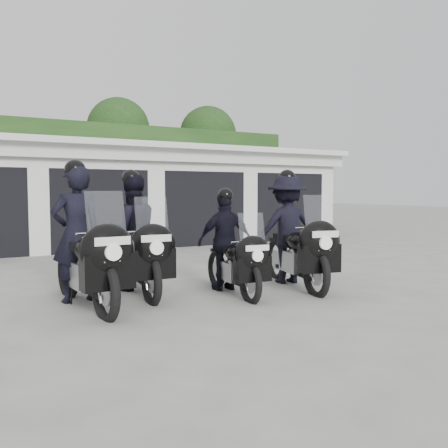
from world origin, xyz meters
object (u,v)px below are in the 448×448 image
police_bike_a (84,246)px  police_bike_d (291,234)px  police_bike_b (135,239)px  police_bike_c (229,247)px

police_bike_a → police_bike_d: bearing=-7.6°
police_bike_a → police_bike_b: police_bike_a is taller
police_bike_b → police_bike_d: size_ratio=1.00×
police_bike_d → police_bike_a: bearing=-170.4°
police_bike_b → police_bike_d: (2.56, -0.73, 0.02)m
police_bike_a → police_bike_b: (0.93, 0.60, 0.01)m
police_bike_c → police_bike_d: size_ratio=0.85×
police_bike_b → police_bike_d: police_bike_d is taller
police_bike_d → police_bike_b: bearing=175.9°
police_bike_c → police_bike_d: (1.24, 0.03, 0.15)m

